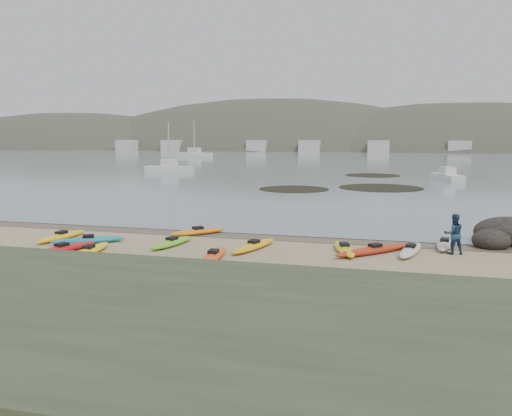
# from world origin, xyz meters

# --- Properties ---
(ground) EXTENTS (600.00, 600.00, 0.00)m
(ground) POSITION_xyz_m (0.00, 0.00, 0.00)
(ground) COLOR tan
(ground) RESTS_ON ground
(wet_sand) EXTENTS (60.00, 60.00, 0.00)m
(wet_sand) POSITION_xyz_m (0.00, -0.30, 0.00)
(wet_sand) COLOR brown
(wet_sand) RESTS_ON ground
(water) EXTENTS (1200.00, 1200.00, 0.00)m
(water) POSITION_xyz_m (0.00, 300.00, 0.01)
(water) COLOR slate
(water) RESTS_ON ground
(bluff) EXTENTS (60.00, 8.00, 2.00)m
(bluff) POSITION_xyz_m (0.00, -17.50, 1.00)
(bluff) COLOR #475138
(bluff) RESTS_ON ground
(kayaks) EXTENTS (20.69, 9.29, 0.34)m
(kayaks) POSITION_xyz_m (-0.60, -3.79, 0.17)
(kayaks) COLOR red
(kayaks) RESTS_ON ground
(person_east) EXTENTS (1.05, 0.90, 1.89)m
(person_east) POSITION_xyz_m (10.04, -2.15, 0.94)
(person_east) COLOR navy
(person_east) RESTS_ON ground
(kelp_mats) EXTENTS (16.66, 27.94, 0.04)m
(kelp_mats) POSITION_xyz_m (3.68, 31.67, 0.03)
(kelp_mats) COLOR black
(kelp_mats) RESTS_ON water
(moored_boats) EXTENTS (106.41, 77.86, 1.31)m
(moored_boats) POSITION_xyz_m (5.53, 82.53, 0.58)
(moored_boats) COLOR silver
(moored_boats) RESTS_ON ground
(far_hills) EXTENTS (550.00, 135.00, 80.00)m
(far_hills) POSITION_xyz_m (39.38, 193.97, -15.93)
(far_hills) COLOR #384235
(far_hills) RESTS_ON ground
(far_town) EXTENTS (199.00, 5.00, 4.00)m
(far_town) POSITION_xyz_m (6.00, 145.00, 2.00)
(far_town) COLOR beige
(far_town) RESTS_ON ground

